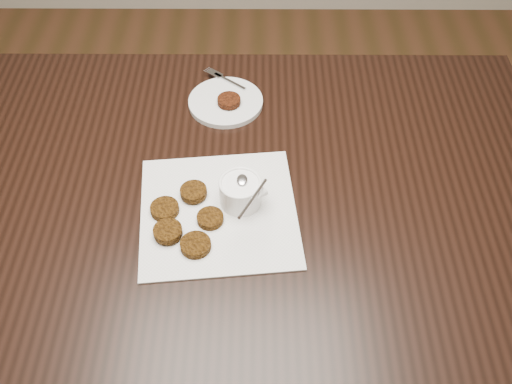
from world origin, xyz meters
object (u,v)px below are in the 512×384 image
sauce_ramekin (240,182)px  plate_with_patty (226,100)px  table (218,288)px  napkin (219,212)px

sauce_ramekin → plate_with_patty: sauce_ramekin is taller
table → napkin: (0.02, -0.05, 0.38)m
table → plate_with_patty: plate_with_patty is taller
sauce_ramekin → table: bearing=160.5°
table → sauce_ramekin: 0.45m
napkin → plate_with_patty: size_ratio=1.76×
plate_with_patty → table: bearing=-94.7°
napkin → sauce_ramekin: size_ratio=2.61×
table → plate_with_patty: bearing=85.3°
napkin → table: bearing=114.2°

